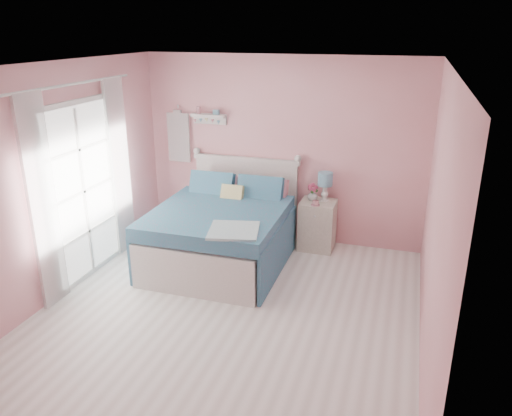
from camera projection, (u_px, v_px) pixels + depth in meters
The scene contains 13 objects.
floor at pixel (227, 314), 5.42m from camera, with size 4.50×4.50×0.00m, color silver.
room_shell at pixel (224, 174), 4.88m from camera, with size 4.50×4.50×4.50m.
bed at pixel (223, 232), 6.53m from camera, with size 1.62×2.04×1.18m.
nightstand at pixel (317, 225), 6.92m from camera, with size 0.47×0.47×0.69m.
table_lamp at pixel (325, 181), 6.75m from camera, with size 0.20×0.20×0.40m.
vase at pixel (312, 195), 6.83m from camera, with size 0.14×0.14×0.15m, color #B8C3BF.
teacup at pixel (316, 203), 6.66m from camera, with size 0.09×0.09×0.07m, color #C18189.
roses at pixel (313, 187), 6.79m from camera, with size 0.14×0.11×0.12m.
wall_shelf at pixel (209, 116), 7.09m from camera, with size 0.50×0.15×0.25m.
hanging_dress at pixel (179, 138), 7.33m from camera, with size 0.34×0.03×0.72m, color white.
french_door at pixel (83, 192), 5.97m from camera, with size 0.04×1.32×2.16m.
curtain_near at pixel (43, 204), 5.25m from camera, with size 0.04×0.40×2.32m, color white.
curtain_far at pixel (120, 168), 6.58m from camera, with size 0.04×0.40×2.32m, color white.
Camera 1 is at (1.71, -4.39, 2.94)m, focal length 35.00 mm.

